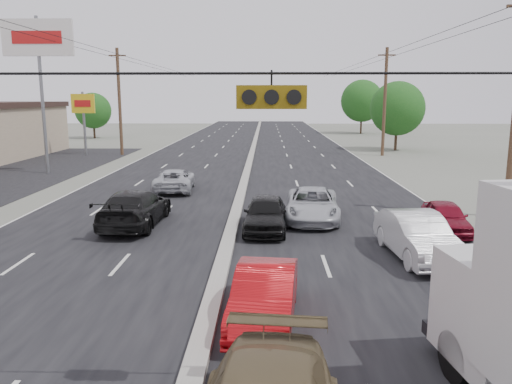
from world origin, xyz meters
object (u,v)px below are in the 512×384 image
(tree_right_mid, at_px, (397,109))
(queue_car_b, at_px, (417,236))
(oncoming_near, at_px, (135,208))
(tree_right_far, at_px, (362,101))
(oncoming_far, at_px, (175,180))
(tree_left_far, at_px, (93,111))
(pole_sign_billboard, at_px, (38,48))
(queue_car_c, at_px, (312,205))
(red_sedan, at_px, (265,296))
(utility_pole_right_c, at_px, (385,101))
(utility_pole_left_c, at_px, (119,101))
(queue_car_e, at_px, (446,218))
(pole_sign_far, at_px, (83,109))
(queue_car_a, at_px, (265,214))

(tree_right_mid, distance_m, queue_car_b, 37.20)
(tree_right_mid, xyz_separation_m, oncoming_near, (-19.20, -31.91, -3.55))
(queue_car_b, distance_m, oncoming_near, 11.56)
(tree_right_far, distance_m, oncoming_far, 52.85)
(oncoming_far, bearing_deg, tree_left_far, -69.39)
(pole_sign_billboard, xyz_separation_m, queue_car_c, (18.00, -13.69, -8.17))
(pole_sign_billboard, relative_size, oncoming_near, 2.04)
(red_sedan, bearing_deg, queue_car_c, 84.24)
(queue_car_b, bearing_deg, oncoming_far, 125.64)
(tree_left_far, bearing_deg, tree_right_mid, -22.07)
(utility_pole_right_c, distance_m, red_sedan, 38.08)
(utility_pole_left_c, xyz_separation_m, queue_car_b, (19.09, -31.06, -4.33))
(queue_car_e, bearing_deg, pole_sign_far, 137.29)
(utility_pole_right_c, bearing_deg, queue_car_a, -111.92)
(utility_pole_left_c, relative_size, red_sedan, 2.41)
(pole_sign_billboard, height_order, tree_right_far, pole_sign_billboard)
(utility_pole_right_c, relative_size, oncoming_far, 2.14)
(queue_car_b, xyz_separation_m, oncoming_far, (-10.58, 12.33, -0.13))
(queue_car_b, height_order, oncoming_far, queue_car_b)
(pole_sign_far, bearing_deg, tree_right_far, 43.15)
(tree_left_far, distance_m, queue_car_b, 58.59)
(queue_car_c, bearing_deg, oncoming_far, 141.71)
(tree_right_mid, relative_size, queue_car_e, 1.92)
(utility_pole_right_c, xyz_separation_m, oncoming_near, (-16.70, -26.91, -4.32))
(pole_sign_billboard, height_order, tree_right_mid, pole_sign_billboard)
(utility_pole_right_c, bearing_deg, red_sedan, -107.07)
(utility_pole_left_c, height_order, tree_right_mid, utility_pole_left_c)
(queue_car_e, xyz_separation_m, oncoming_near, (-12.95, 0.82, 0.15))
(queue_car_a, height_order, oncoming_near, oncoming_near)
(utility_pole_left_c, xyz_separation_m, queue_car_e, (21.25, -27.73, -4.47))
(queue_car_a, xyz_separation_m, oncoming_far, (-5.39, 8.86, -0.08))
(utility_pole_left_c, relative_size, tree_right_mid, 1.40)
(utility_pole_right_c, relative_size, pole_sign_far, 1.67)
(oncoming_far, bearing_deg, tree_right_far, -116.63)
(tree_right_mid, height_order, queue_car_e, tree_right_mid)
(tree_right_far, relative_size, red_sedan, 1.97)
(utility_pole_right_c, height_order, queue_car_e, utility_pole_right_c)
(utility_pole_left_c, height_order, tree_right_far, utility_pole_left_c)
(utility_pole_right_c, xyz_separation_m, pole_sign_billboard, (-27.00, -12.00, 3.76))
(utility_pole_right_c, relative_size, oncoming_near, 1.85)
(queue_car_e, distance_m, oncoming_near, 12.98)
(tree_right_far, height_order, red_sedan, tree_right_far)
(oncoming_near, bearing_deg, red_sedan, 122.89)
(utility_pole_right_c, bearing_deg, utility_pole_left_c, 180.00)
(utility_pole_right_c, distance_m, pole_sign_billboard, 29.78)
(pole_sign_billboard, relative_size, pole_sign_far, 1.83)
(queue_car_a, bearing_deg, utility_pole_right_c, 70.34)
(utility_pole_left_c, distance_m, oncoming_near, 28.49)
(queue_car_a, xyz_separation_m, queue_car_e, (7.35, -0.14, -0.10))
(tree_left_far, bearing_deg, oncoming_near, -69.22)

